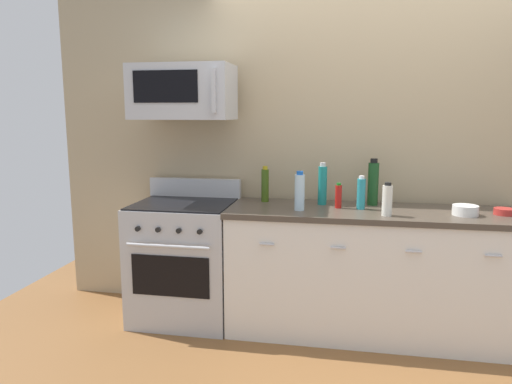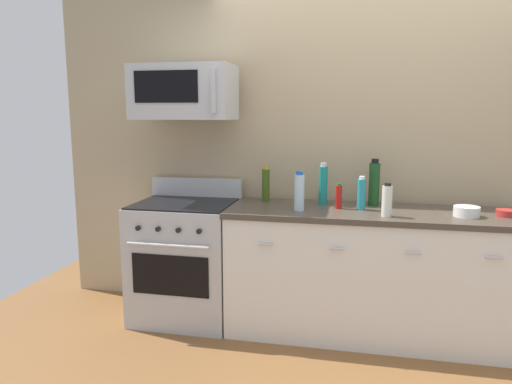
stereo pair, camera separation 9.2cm
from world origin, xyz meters
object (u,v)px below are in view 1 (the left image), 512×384
bottle_hot_sauce_red (338,196)px  bottle_water_clear (300,192)px  bowl_white_ceramic (465,210)px  bowl_red_small (504,211)px  microwave (183,92)px  bottle_sparkling_teal (322,185)px  range_oven (185,260)px  bottle_olive_oil (265,185)px  bottle_vinegar_white (387,200)px  bottle_dish_soap (361,193)px  bottle_wine_green (373,183)px

bottle_hot_sauce_red → bottle_water_clear: bottle_water_clear is taller
bowl_white_ceramic → bowl_red_small: bearing=14.6°
bowl_red_small → microwave: bearing=178.8°
bottle_hot_sauce_red → bottle_sparkling_teal: 0.18m
range_oven → bottle_olive_oil: 0.85m
bottle_hot_sauce_red → range_oven: bearing=-178.8°
microwave → bottle_olive_oil: microwave is taller
range_oven → bowl_white_ceramic: 2.06m
bowl_white_ceramic → range_oven: bearing=178.0°
bottle_sparkling_teal → bottle_vinegar_white: bearing=-35.3°
microwave → bottle_dish_soap: bearing=-1.3°
range_oven → bottle_hot_sauce_red: bottle_hot_sauce_red is taller
range_oven → bowl_red_small: 2.31m
range_oven → microwave: 1.28m
bottle_wine_green → bottle_hot_sauce_red: 0.31m
bottle_wine_green → microwave: bearing=-174.2°
range_oven → bottle_wine_green: (1.41, 0.19, 0.62)m
bowl_red_small → bowl_white_ceramic: bearing=-165.4°
bottle_sparkling_teal → bottle_vinegar_white: bottle_sparkling_teal is taller
microwave → bottle_vinegar_white: 1.67m
bottle_water_clear → bowl_red_small: bearing=4.3°
microwave → bottle_sparkling_teal: size_ratio=2.36×
bottle_sparkling_teal → bowl_white_ceramic: 0.99m
range_oven → bottle_water_clear: bottle_water_clear is taller
bottle_sparkling_teal → bottle_hot_sauce_red: bearing=-42.7°
range_oven → bowl_red_small: size_ratio=8.20×
bottle_water_clear → bottle_dish_soap: bearing=15.6°
bowl_red_small → bottle_olive_oil: bearing=174.0°
bottle_wine_green → bottle_dish_soap: (-0.09, -0.17, -0.05)m
bottle_water_clear → bottle_olive_oil: bearing=136.4°
bottle_water_clear → bottle_dish_soap: size_ratio=1.16×
bottle_water_clear → bottle_sparkling_teal: bearing=58.5°
bottle_hot_sauce_red → bowl_white_ceramic: bottle_hot_sauce_red is taller
bottle_water_clear → bottle_vinegar_white: (0.59, -0.07, -0.03)m
bottle_wine_green → bottle_hot_sauce_red: size_ratio=1.90×
microwave → bowl_red_small: 2.40m
bottle_hot_sauce_red → bottle_vinegar_white: bearing=-32.1°
bottle_sparkling_teal → range_oven: bearing=-172.6°
bottle_wine_green → bottle_sparkling_teal: (-0.37, -0.05, -0.02)m
bottle_vinegar_white → bottle_dish_soap: bearing=130.4°
bottle_wine_green → bowl_white_ceramic: 0.66m
bottle_olive_oil → bowl_white_ceramic: bearing=-9.8°
range_oven → bottle_dish_soap: bearing=0.6°
bowl_white_ceramic → bottle_vinegar_white: bearing=-168.2°
bottle_hot_sauce_red → bottle_sparkling_teal: (-0.12, 0.11, 0.06)m
microwave → bottle_water_clear: size_ratio=2.68×
bottle_wine_green → bottle_water_clear: 0.59m
bottle_sparkling_teal → bowl_red_small: size_ratio=2.42×
microwave → bottle_water_clear: microwave is taller
bottle_olive_oil → bottle_sparkling_teal: 0.44m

